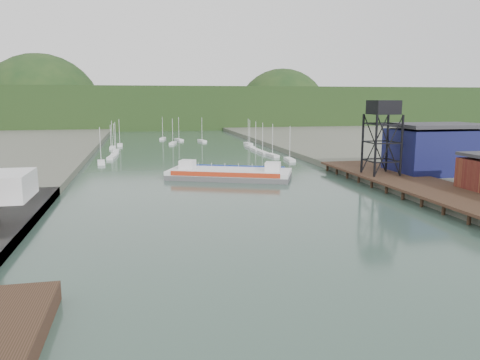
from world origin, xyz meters
name	(u,v)px	position (x,y,z in m)	size (l,w,h in m)	color
ground	(342,317)	(0.00, 0.00, 0.00)	(600.00, 600.00, 0.00)	#2B443A
east_pier	(423,185)	(37.00, 45.00, 1.90)	(14.00, 70.00, 2.45)	black
lift_tower	(383,112)	(35.00, 58.00, 15.65)	(6.50, 6.50, 16.00)	black
blue_shed	(437,149)	(50.00, 60.00, 7.06)	(20.50, 14.50, 11.30)	#0C1038
marina_sailboats	(186,148)	(0.08, 138.46, 0.35)	(57.71, 92.65, 0.90)	silver
distant_hills	(157,111)	(-3.98, 301.35, 10.38)	(500.00, 120.00, 80.00)	black
chain_ferry	(229,173)	(3.90, 71.71, 1.17)	(30.52, 21.27, 4.08)	#505053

